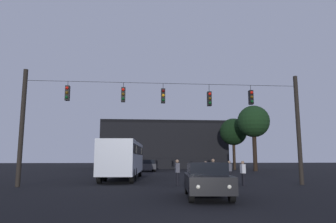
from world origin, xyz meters
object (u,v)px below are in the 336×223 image
object	(u,v)px
pedestrian_trailing	(243,172)
pedestrian_crossing_center	(213,169)
pedestrian_crossing_left	(206,172)
tree_behind_building	(254,122)
car_near_right	(207,179)
pedestrian_crossing_right	(177,171)
tree_left_silhouette	(233,132)
pedestrian_near_bus	(229,170)
car_far_left	(148,165)
city_bus	(124,156)

from	to	relation	value
pedestrian_trailing	pedestrian_crossing_center	bearing A→B (deg)	124.46
pedestrian_crossing_left	tree_behind_building	size ratio (longest dim) A/B	0.17
car_near_right	pedestrian_crossing_left	size ratio (longest dim) A/B	2.95
pedestrian_crossing_right	tree_left_silhouette	xyz separation A→B (m)	(11.74, 25.76, 4.74)
pedestrian_crossing_right	pedestrian_near_bus	size ratio (longest dim) A/B	1.06
tree_left_silhouette	pedestrian_crossing_center	bearing A→B (deg)	-110.56
pedestrian_crossing_center	pedestrian_near_bus	xyz separation A→B (m)	(1.51, 1.21, -0.09)
pedestrian_crossing_right	car_near_right	bearing A→B (deg)	-84.46
car_near_right	pedestrian_crossing_center	xyz separation A→B (m)	(2.16, 7.78, 0.14)
pedestrian_near_bus	tree_left_silhouette	bearing A→B (deg)	71.81
car_far_left	pedestrian_crossing_center	xyz separation A→B (m)	(4.08, -19.47, 0.14)
pedestrian_trailing	pedestrian_crossing_left	bearing A→B (deg)	-178.67
pedestrian_crossing_left	tree_behind_building	distance (m)	24.75
car_far_left	pedestrian_crossing_left	distance (m)	21.81
car_far_left	tree_left_silhouette	world-z (taller)	tree_left_silhouette
pedestrian_crossing_left	pedestrian_crossing_right	distance (m)	1.78
tree_behind_building	pedestrian_crossing_center	bearing A→B (deg)	-118.48
car_far_left	car_near_right	bearing A→B (deg)	-85.97
car_far_left	tree_left_silhouette	distance (m)	14.66
car_far_left	pedestrian_crossing_center	bearing A→B (deg)	-78.16
pedestrian_crossing_left	pedestrian_crossing_center	size ratio (longest dim) A/B	0.91
pedestrian_crossing_left	pedestrian_crossing_right	xyz separation A→B (m)	(-1.74, 0.34, 0.07)
tree_left_silhouette	pedestrian_near_bus	bearing A→B (deg)	-108.19
car_near_right	pedestrian_crossing_right	distance (m)	6.02
city_bus	car_near_right	world-z (taller)	city_bus
city_bus	car_far_left	xyz separation A→B (m)	(2.38, 14.95, -1.07)
pedestrian_crossing_left	tree_left_silhouette	bearing A→B (deg)	69.05
pedestrian_crossing_right	tree_left_silhouette	bearing A→B (deg)	65.50
pedestrian_crossing_left	tree_behind_building	bearing A→B (deg)	61.84
pedestrian_crossing_right	tree_behind_building	bearing A→B (deg)	57.88
car_far_left	pedestrian_crossing_right	size ratio (longest dim) A/B	2.71
car_far_left	tree_behind_building	bearing A→B (deg)	-1.51
car_far_left	tree_behind_building	xyz separation A→B (m)	(14.44, -0.38, 5.84)
car_near_right	pedestrian_crossing_right	world-z (taller)	pedestrian_crossing_right
pedestrian_crossing_right	pedestrian_trailing	bearing A→B (deg)	-3.95
pedestrian_crossing_center	pedestrian_near_bus	distance (m)	1.94
pedestrian_crossing_right	pedestrian_near_bus	bearing A→B (deg)	35.07
tree_left_silhouette	pedestrian_crossing_right	bearing A→B (deg)	-114.50
city_bus	tree_left_silhouette	size ratio (longest dim) A/B	1.44
city_bus	pedestrian_near_bus	xyz separation A→B (m)	(7.97, -3.31, -1.01)
car_near_right	tree_left_silhouette	xyz separation A→B (m)	(11.16, 31.76, 4.85)
car_far_left	city_bus	bearing A→B (deg)	-99.03
car_near_right	pedestrian_trailing	size ratio (longest dim) A/B	2.90
car_near_right	tree_behind_building	world-z (taller)	tree_behind_building
city_bus	pedestrian_trailing	size ratio (longest dim) A/B	7.24
pedestrian_crossing_left	tree_left_silhouette	distance (m)	28.36
pedestrian_near_bus	pedestrian_trailing	distance (m)	3.28
car_near_right	pedestrian_near_bus	size ratio (longest dim) A/B	2.93
car_near_right	pedestrian_crossing_left	xyz separation A→B (m)	(1.16, 5.65, 0.05)
pedestrian_crossing_left	pedestrian_crossing_right	world-z (taller)	pedestrian_crossing_right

